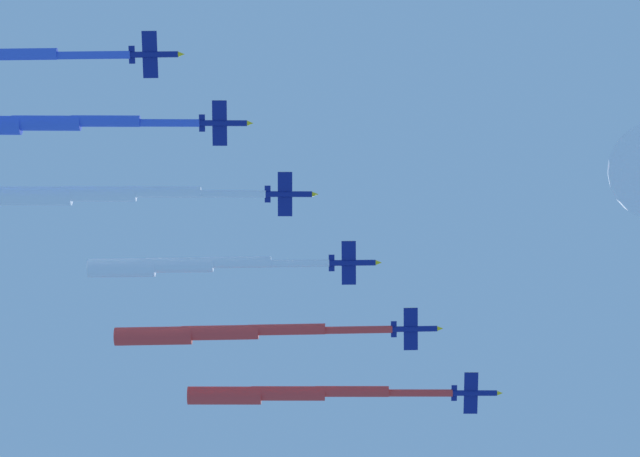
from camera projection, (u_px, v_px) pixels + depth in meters
jet_lead at (288, 394)px, 252.45m from camera, size 56.80×28.98×3.91m
jet_port_inner at (219, 333)px, 249.00m from camera, size 57.90×30.61×3.90m
jet_starboard_inner at (180, 266)px, 245.26m from camera, size 51.31×27.12×3.98m
jet_port_mid at (99, 195)px, 241.84m from camera, size 55.60×28.27×3.88m
jet_starboard_mid at (47, 124)px, 238.86m from camera, size 51.46×26.46×3.88m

